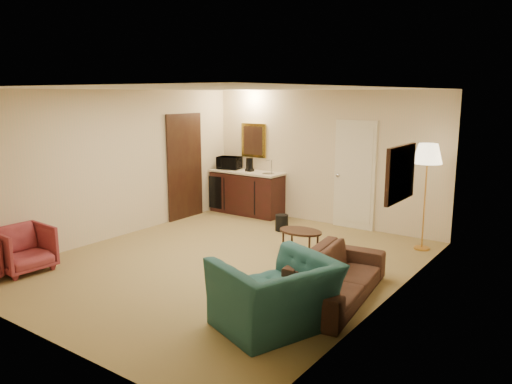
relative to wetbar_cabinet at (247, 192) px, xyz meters
The scene contains 11 objects.
ground 3.21m from the wetbar_cabinet, 58.76° to the right, with size 6.00×6.00×0.00m, color #9C804F.
room_walls 2.79m from the wetbar_cabinet, 51.47° to the right, with size 5.02×6.01×2.61m.
wetbar_cabinet is the anchor object (origin of this frame).
sofa 4.68m from the wetbar_cabinet, 39.78° to the right, with size 1.99×0.58×0.78m, color black.
teal_armchair 5.37m from the wetbar_cabinet, 50.14° to the right, with size 1.20×0.78×1.05m, color #215254.
rose_chair_near 4.75m from the wetbar_cabinet, 96.05° to the right, with size 0.71×0.66×0.73m, color maroon.
coffee_table 2.97m from the wetbar_cabinet, 36.72° to the right, with size 0.71×0.48×0.41m, color black.
floor_lamp 3.89m from the wetbar_cabinet, ahead, with size 0.47×0.47×1.76m, color gold.
waste_bin 1.56m from the wetbar_cabinet, 28.07° to the right, with size 0.24×0.24×0.30m, color black.
microwave 0.80m from the wetbar_cabinet, behind, with size 0.49×0.27×0.33m, color black.
coffee_maker 0.60m from the wetbar_cabinet, 11.36° to the left, with size 0.15×0.15×0.28m, color black.
Camera 1 is at (4.58, -5.64, 2.53)m, focal length 35.00 mm.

